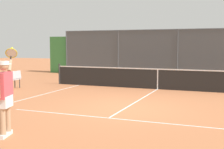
{
  "coord_description": "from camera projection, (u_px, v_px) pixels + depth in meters",
  "views": [
    {
      "loc": [
        -3.18,
        9.24,
        2.06
      ],
      "look_at": [
        0.6,
        -0.35,
        1.05
      ],
      "focal_mm": 49.06,
      "sensor_mm": 36.0,
      "label": 1
    }
  ],
  "objects": [
    {
      "name": "court_line_markings",
      "position": [
        105.0,
        120.0,
        8.37
      ],
      "size": [
        8.22,
        10.97,
        0.01
      ],
      "color": "white",
      "rests_on": "ground"
    },
    {
      "name": "tennis_net",
      "position": [
        158.0,
        79.0,
        14.12
      ],
      "size": [
        10.56,
        0.09,
        1.07
      ],
      "color": "#2D2D2D",
      "rests_on": "ground"
    },
    {
      "name": "ground_plane",
      "position": [
        125.0,
        108.0,
        9.92
      ],
      "size": [
        60.0,
        60.0,
        0.0
      ],
      "primitive_type": "plane",
      "color": "#B76B42"
    },
    {
      "name": "fence_backdrop",
      "position": [
        179.0,
        56.0,
        19.54
      ],
      "size": [
        18.72,
        1.37,
        3.03
      ],
      "color": "#474C51",
      "rests_on": "ground"
    },
    {
      "name": "tennis_player",
      "position": [
        5.0,
        92.0,
        6.8
      ],
      "size": [
        0.77,
        1.29,
        2.0
      ],
      "rotation": [
        0.0,
        0.0,
        -1.28
      ],
      "color": "silver",
      "rests_on": "ground"
    },
    {
      "name": "courtside_bench",
      "position": [
        10.0,
        78.0,
        14.02
      ],
      "size": [
        0.4,
        1.3,
        0.84
      ],
      "rotation": [
        0.0,
        0.0,
        -1.57
      ],
      "color": "#B7B7BC",
      "rests_on": "ground"
    }
  ]
}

